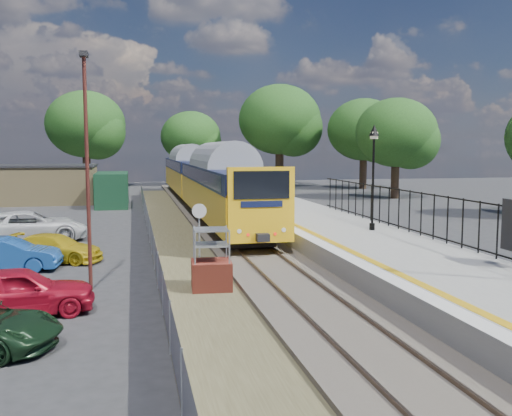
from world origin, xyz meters
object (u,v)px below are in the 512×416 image
object	(u,v)px
victorian_lamp_north	(374,152)
car_red	(17,291)
brick_plinth	(211,261)
train	(201,177)
car_blue	(7,255)
speed_sign	(199,227)
car_white	(29,227)
car_yellow	(55,248)
carpark_lamp	(87,157)

from	to	relation	value
victorian_lamp_north	car_red	distance (m)	15.59
brick_plinth	car_red	bearing A→B (deg)	-163.13
train	car_blue	bearing A→B (deg)	-115.03
train	speed_sign	xyz separation A→B (m)	(-2.68, -22.39, -0.64)
car_white	car_red	bearing A→B (deg)	178.25
car_blue	car_red	bearing A→B (deg)	-161.92
car_red	car_blue	bearing A→B (deg)	4.77
train	speed_sign	distance (m)	22.55
car_yellow	car_white	distance (m)	5.59
carpark_lamp	car_red	xyz separation A→B (m)	(-1.70, -2.53, -3.51)
car_blue	car_white	size ratio (longest dim) A/B	0.69
victorian_lamp_north	carpark_lamp	size ratio (longest dim) A/B	0.62
brick_plinth	car_red	world-z (taller)	brick_plinth
train	brick_plinth	xyz separation A→B (m)	(-2.57, -24.68, -1.38)
car_red	car_blue	xyz separation A→B (m)	(-1.47, 6.05, -0.06)
brick_plinth	car_yellow	xyz separation A→B (m)	(-5.42, 5.81, -0.41)
victorian_lamp_north	brick_plinth	bearing A→B (deg)	-144.44
carpark_lamp	car_red	size ratio (longest dim) A/B	1.86
victorian_lamp_north	car_white	distance (m)	16.46
speed_sign	brick_plinth	bearing A→B (deg)	-71.80
carpark_lamp	car_yellow	bearing A→B (deg)	108.94
brick_plinth	car_yellow	world-z (taller)	brick_plinth
brick_plinth	car_yellow	distance (m)	7.95
carpark_lamp	victorian_lamp_north	bearing A→B (deg)	22.26
car_red	brick_plinth	bearing A→B (deg)	-82.00
brick_plinth	victorian_lamp_north	bearing A→B (deg)	35.56
victorian_lamp_north	car_blue	world-z (taller)	victorian_lamp_north
speed_sign	car_yellow	distance (m)	6.47
victorian_lamp_north	brick_plinth	xyz separation A→B (m)	(-7.87, -5.63, -3.34)
car_blue	car_white	distance (m)	6.69
speed_sign	carpark_lamp	xyz separation A→B (m)	(-3.62, -1.42, 2.49)
brick_plinth	train	bearing A→B (deg)	84.05
train	car_yellow	xyz separation A→B (m)	(-7.99, -18.88, -1.79)
train	brick_plinth	distance (m)	24.86
speed_sign	carpark_lamp	world-z (taller)	carpark_lamp
train	speed_sign	size ratio (longest dim) A/B	16.05
brick_plinth	car_white	world-z (taller)	brick_plinth
car_white	car_blue	bearing A→B (deg)	173.11
victorian_lamp_north	train	size ratio (longest dim) A/B	0.11
brick_plinth	carpark_lamp	world-z (taller)	carpark_lamp
train	carpark_lamp	xyz separation A→B (m)	(-6.30, -23.80, 1.85)
brick_plinth	car_white	size ratio (longest dim) A/B	0.37
speed_sign	car_yellow	xyz separation A→B (m)	(-5.31, 3.51, -1.15)
victorian_lamp_north	car_yellow	bearing A→B (deg)	179.23
victorian_lamp_north	brick_plinth	size ratio (longest dim) A/B	2.30
carpark_lamp	car_white	bearing A→B (deg)	109.03
car_yellow	car_white	bearing A→B (deg)	39.87
speed_sign	car_white	size ratio (longest dim) A/B	0.47
car_yellow	brick_plinth	bearing A→B (deg)	-116.24
victorian_lamp_north	speed_sign	world-z (taller)	victorian_lamp_north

